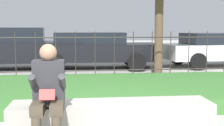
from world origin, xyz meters
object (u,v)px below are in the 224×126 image
object	(u,v)px
stone_bench	(112,120)
car_parked_center	(94,49)
car_parked_left	(10,48)
car_parked_right	(219,48)
person_seated_reader	(48,91)

from	to	relation	value
stone_bench	car_parked_center	bearing A→B (deg)	89.12
car_parked_center	car_parked_left	distance (m)	2.83
stone_bench	car_parked_center	size ratio (longest dim) A/B	0.62
car_parked_center	car_parked_right	world-z (taller)	car_parked_center
car_parked_center	car_parked_left	bearing A→B (deg)	-178.10
stone_bench	person_seated_reader	distance (m)	0.99
car_parked_right	person_seated_reader	bearing A→B (deg)	-132.30
person_seated_reader	car_parked_right	world-z (taller)	person_seated_reader
car_parked_left	stone_bench	bearing A→B (deg)	-72.25
person_seated_reader	car_parked_right	size ratio (longest dim) A/B	0.28
car_parked_center	car_parked_right	size ratio (longest dim) A/B	0.99
car_parked_left	person_seated_reader	bearing A→B (deg)	-79.07
stone_bench	car_parked_left	xyz separation A→B (m)	(-2.72, 6.72, 0.56)
person_seated_reader	car_parked_left	world-z (taller)	car_parked_left
car_parked_center	car_parked_left	world-z (taller)	car_parked_left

